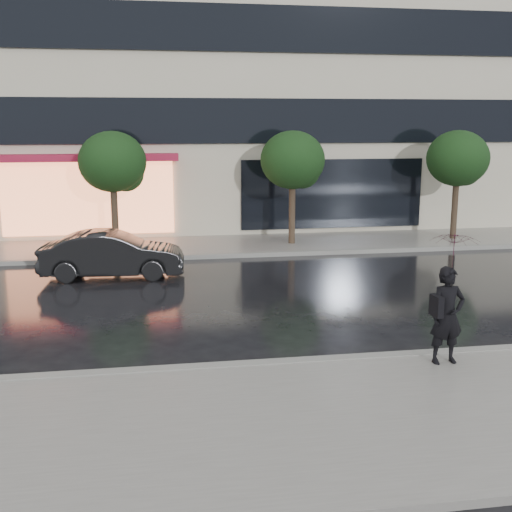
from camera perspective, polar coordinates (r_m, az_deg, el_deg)
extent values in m
plane|color=black|center=(12.39, -0.43, -8.33)|extent=(120.00, 120.00, 0.00)
cube|color=slate|center=(9.43, 2.74, -14.71)|extent=(60.00, 4.50, 0.12)
cube|color=slate|center=(22.22, -4.53, 0.89)|extent=(60.00, 3.50, 0.12)
cube|color=gray|center=(11.45, 0.36, -9.70)|extent=(60.00, 0.25, 0.14)
cube|color=gray|center=(20.51, -4.12, -0.01)|extent=(60.00, 0.25, 0.14)
cube|color=beige|center=(29.92, -6.19, 20.88)|extent=(30.00, 12.00, 18.00)
cube|color=black|center=(23.50, -5.06, 11.87)|extent=(28.00, 0.12, 1.60)
cube|color=black|center=(23.72, -5.21, 19.63)|extent=(28.00, 0.12, 1.60)
cube|color=#FF8C59|center=(23.67, -14.68, 4.98)|extent=(6.00, 0.10, 2.60)
cube|color=#9F1837|center=(23.22, -14.94, 8.44)|extent=(6.40, 0.70, 0.25)
cube|color=black|center=(24.54, 6.83, 5.52)|extent=(7.00, 0.10, 2.60)
cylinder|color=#33261C|center=(21.76, -12.43, 3.19)|extent=(0.22, 0.22, 2.20)
ellipsoid|color=black|center=(21.56, -12.65, 8.18)|extent=(2.20, 2.20, 1.98)
sphere|color=black|center=(21.77, -11.52, 7.21)|extent=(1.20, 1.20, 1.20)
cylinder|color=#33261C|center=(22.25, 3.21, 3.63)|extent=(0.22, 0.22, 2.20)
ellipsoid|color=black|center=(22.06, 3.27, 8.53)|extent=(2.20, 2.20, 1.98)
sphere|color=black|center=(22.37, 4.16, 7.53)|extent=(1.20, 1.20, 1.20)
cylinder|color=#33261C|center=(24.26, 17.22, 3.81)|extent=(0.22, 0.22, 2.20)
ellipsoid|color=black|center=(24.09, 17.50, 8.28)|extent=(2.20, 2.20, 1.98)
sphere|color=black|center=(24.47, 18.07, 7.36)|extent=(1.20, 1.20, 1.20)
imported|color=black|center=(18.29, -12.63, 0.13)|extent=(4.02, 1.61, 1.30)
imported|color=black|center=(11.65, 16.64, -5.09)|extent=(0.66, 0.46, 1.72)
imported|color=black|center=(11.42, 17.20, 0.08)|extent=(0.90, 0.91, 0.76)
cylinder|color=black|center=(11.52, 17.07, -2.06)|extent=(0.02, 0.02, 0.86)
cube|color=black|center=(11.42, 15.75, -4.29)|extent=(0.14, 0.33, 0.37)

